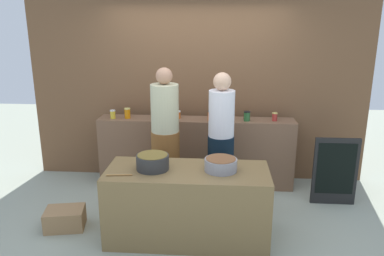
{
  "coord_description": "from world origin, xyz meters",
  "views": [
    {
      "loc": [
        0.32,
        -4.0,
        2.31
      ],
      "look_at": [
        0.0,
        0.35,
        1.05
      ],
      "focal_mm": 36.0,
      "sensor_mm": 36.0,
      "label": 1
    }
  ],
  "objects": [
    {
      "name": "cook_in_cap",
      "position": [
        0.34,
        0.5,
        0.78
      ],
      "size": [
        0.32,
        0.32,
        1.69
      ],
      "color": "black",
      "rests_on": "ground"
    },
    {
      "name": "wooden_spoon",
      "position": [
        -0.67,
        -0.5,
        0.79
      ],
      "size": [
        0.26,
        0.05,
        0.02
      ],
      "primitive_type": "cylinder",
      "rotation": [
        1.57,
        0.0,
        4.84
      ],
      "color": "#9E703D",
      "rests_on": "prep_table"
    },
    {
      "name": "preserve_jar_5",
      "position": [
        0.2,
        1.04,
        1.03
      ],
      "size": [
        0.08,
        0.08,
        0.13
      ],
      "color": "orange",
      "rests_on": "display_shelf"
    },
    {
      "name": "prep_table",
      "position": [
        0.0,
        -0.3,
        0.39
      ],
      "size": [
        1.7,
        0.7,
        0.78
      ],
      "primitive_type": "cube",
      "color": "brown",
      "rests_on": "ground"
    },
    {
      "name": "preserve_jar_6",
      "position": [
        0.39,
        1.17,
        1.03
      ],
      "size": [
        0.07,
        0.07,
        0.14
      ],
      "color": "olive",
      "rests_on": "display_shelf"
    },
    {
      "name": "preserve_jar_8",
      "position": [
        1.06,
        1.08,
        1.02
      ],
      "size": [
        0.07,
        0.07,
        0.11
      ],
      "color": "#A52D28",
      "rests_on": "display_shelf"
    },
    {
      "name": "preserve_jar_3",
      "position": [
        -0.43,
        1.13,
        1.03
      ],
      "size": [
        0.08,
        0.08,
        0.14
      ],
      "color": "#254825",
      "rests_on": "display_shelf"
    },
    {
      "name": "storefront_wall",
      "position": [
        0.0,
        1.45,
        1.5
      ],
      "size": [
        4.8,
        0.12,
        3.0
      ],
      "primitive_type": "cube",
      "color": "brown",
      "rests_on": "ground"
    },
    {
      "name": "preserve_jar_1",
      "position": [
        -0.95,
        1.06,
        1.04
      ],
      "size": [
        0.08,
        0.08,
        0.14
      ],
      "color": "orange",
      "rests_on": "display_shelf"
    },
    {
      "name": "display_shelf",
      "position": [
        0.0,
        1.1,
        0.48
      ],
      "size": [
        2.7,
        0.36,
        0.96
      ],
      "primitive_type": "cube",
      "color": "brown",
      "rests_on": "ground"
    },
    {
      "name": "cooking_pot_center",
      "position": [
        0.34,
        -0.28,
        0.85
      ],
      "size": [
        0.34,
        0.34,
        0.13
      ],
      "color": "gray",
      "rests_on": "prep_table"
    },
    {
      "name": "preserve_jar_7",
      "position": [
        0.69,
        1.05,
        1.03
      ],
      "size": [
        0.09,
        0.09,
        0.13
      ],
      "color": "#285C2F",
      "rests_on": "display_shelf"
    },
    {
      "name": "cook_with_tongs",
      "position": [
        -0.34,
        0.52,
        0.79
      ],
      "size": [
        0.36,
        0.36,
        1.74
      ],
      "color": "brown",
      "rests_on": "ground"
    },
    {
      "name": "chalkboard_sign",
      "position": [
        1.79,
        0.61,
        0.45
      ],
      "size": [
        0.55,
        0.05,
        0.88
      ],
      "color": "black",
      "rests_on": "ground"
    },
    {
      "name": "ground",
      "position": [
        0.0,
        0.0,
        0.0
      ],
      "size": [
        12.0,
        12.0,
        0.0
      ],
      "primitive_type": "plane",
      "color": "#9AA18E"
    },
    {
      "name": "cooking_pot_left",
      "position": [
        -0.36,
        -0.3,
        0.86
      ],
      "size": [
        0.34,
        0.34,
        0.16
      ],
      "color": "#2D2D2D",
      "rests_on": "prep_table"
    },
    {
      "name": "preserve_jar_0",
      "position": [
        -1.14,
        1.04,
        1.02
      ],
      "size": [
        0.07,
        0.07,
        0.12
      ],
      "color": "gold",
      "rests_on": "display_shelf"
    },
    {
      "name": "bread_crate",
      "position": [
        -1.4,
        -0.22,
        0.11
      ],
      "size": [
        0.48,
        0.39,
        0.23
      ],
      "primitive_type": "cube",
      "rotation": [
        0.0,
        0.0,
        0.19
      ],
      "color": "#97724A",
      "rests_on": "ground"
    },
    {
      "name": "preserve_jar_2",
      "position": [
        -0.55,
        1.07,
        1.02
      ],
      "size": [
        0.08,
        0.08,
        0.1
      ],
      "color": "#2D552D",
      "rests_on": "display_shelf"
    },
    {
      "name": "preserve_jar_4",
      "position": [
        -0.25,
        1.13,
        1.02
      ],
      "size": [
        0.08,
        0.08,
        0.1
      ],
      "color": "#CD6123",
      "rests_on": "display_shelf"
    }
  ]
}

